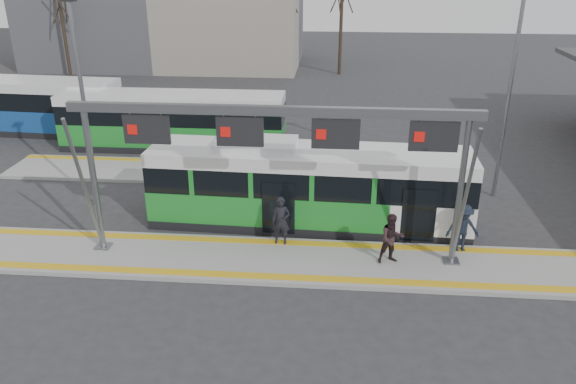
% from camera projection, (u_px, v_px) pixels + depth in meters
% --- Properties ---
extents(ground, '(120.00, 120.00, 0.00)m').
position_uv_depth(ground, '(287.00, 263.00, 18.99)').
color(ground, '#2D2D30').
rests_on(ground, ground).
extents(platform_main, '(22.00, 3.00, 0.15)m').
position_uv_depth(platform_main, '(287.00, 261.00, 18.97)').
color(platform_main, gray).
rests_on(platform_main, ground).
extents(platform_second, '(20.00, 3.00, 0.15)m').
position_uv_depth(platform_second, '(217.00, 172.00, 26.60)').
color(platform_second, gray).
rests_on(platform_second, ground).
extents(tactile_main, '(22.00, 2.65, 0.02)m').
position_uv_depth(tactile_main, '(287.00, 259.00, 18.93)').
color(tactile_main, gold).
rests_on(tactile_main, platform_main).
extents(tactile_second, '(20.00, 0.35, 0.02)m').
position_uv_depth(tactile_second, '(222.00, 162.00, 27.62)').
color(tactile_second, gold).
rests_on(tactile_second, platform_second).
extents(gantry, '(13.00, 1.68, 5.20)m').
position_uv_depth(gantry, '(276.00, 139.00, 17.56)').
color(gantry, slate).
rests_on(gantry, platform_main).
extents(hero_bus, '(12.06, 2.99, 3.29)m').
position_uv_depth(hero_bus, '(308.00, 187.00, 21.20)').
color(hero_bus, black).
rests_on(hero_bus, ground).
extents(bg_bus_green, '(11.74, 2.53, 2.93)m').
position_uv_depth(bg_bus_green, '(173.00, 121.00, 29.62)').
color(bg_bus_green, black).
rests_on(bg_bus_green, ground).
extents(bg_bus_blue, '(11.85, 3.32, 3.06)m').
position_uv_depth(bg_bus_blue, '(18.00, 106.00, 32.34)').
color(bg_bus_blue, black).
rests_on(bg_bus_blue, ground).
extents(passenger_a, '(0.65, 0.44, 1.76)m').
position_uv_depth(passenger_a, '(281.00, 221.00, 19.62)').
color(passenger_a, black).
rests_on(passenger_a, platform_main).
extents(passenger_b, '(1.00, 0.88, 1.74)m').
position_uv_depth(passenger_b, '(392.00, 239.00, 18.43)').
color(passenger_b, '#2D1E21').
rests_on(passenger_b, platform_main).
extents(passenger_c, '(1.15, 0.71, 1.73)m').
position_uv_depth(passenger_c, '(463.00, 228.00, 19.14)').
color(passenger_c, black).
rests_on(passenger_c, platform_main).
extents(tree_far, '(1.40, 1.40, 7.69)m').
position_uv_depth(tree_far, '(60.00, 4.00, 44.85)').
color(tree_far, '#382B21').
rests_on(tree_far, ground).
extents(lamp_west, '(0.50, 0.25, 8.20)m').
position_uv_depth(lamp_west, '(84.00, 105.00, 21.37)').
color(lamp_west, slate).
rests_on(lamp_west, ground).
extents(lamp_east, '(0.50, 0.25, 8.68)m').
position_uv_depth(lamp_east, '(509.00, 91.00, 22.42)').
color(lamp_east, slate).
rests_on(lamp_east, ground).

